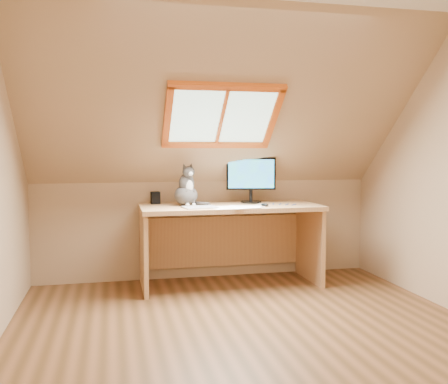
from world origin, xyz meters
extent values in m
plane|color=brown|center=(0.00, 0.00, 0.00)|extent=(3.50, 3.50, 0.00)
cube|color=tan|center=(0.00, -1.75, 1.20)|extent=(3.50, 0.02, 2.40)
cube|color=tan|center=(0.00, 1.75, 0.50)|extent=(3.50, 0.02, 1.00)
cube|color=tan|center=(0.00, 0.97, 1.70)|extent=(3.50, 1.56, 1.41)
cube|color=#B2E0CC|center=(0.00, 1.05, 1.63)|extent=(0.90, 0.53, 0.48)
cube|color=#CC5113|center=(0.00, 1.05, 1.63)|extent=(1.02, 0.64, 0.59)
cube|color=tan|center=(0.16, 1.38, 0.77)|extent=(1.73, 0.76, 0.04)
cube|color=tan|center=(-0.68, 1.38, 0.37)|extent=(0.04, 0.68, 0.75)
cube|color=tan|center=(0.99, 1.38, 0.37)|extent=(0.04, 0.68, 0.75)
cube|color=tan|center=(0.16, 1.73, 0.37)|extent=(1.63, 0.03, 0.52)
cylinder|color=black|center=(0.41, 1.52, 0.80)|extent=(0.21, 0.21, 0.02)
cylinder|color=black|center=(0.41, 1.52, 0.87)|extent=(0.03, 0.03, 0.11)
cube|color=black|center=(0.41, 1.52, 1.09)|extent=(0.49, 0.13, 0.32)
cube|color=#162CB9|center=(0.40, 1.49, 1.09)|extent=(0.45, 0.09, 0.29)
ellipsoid|color=#423D3A|center=(-0.27, 1.42, 0.89)|extent=(0.29, 0.32, 0.19)
ellipsoid|color=#423D3A|center=(-0.26, 1.41, 1.00)|extent=(0.18, 0.18, 0.21)
ellipsoid|color=silver|center=(-0.25, 1.34, 0.98)|extent=(0.08, 0.06, 0.12)
ellipsoid|color=#423D3A|center=(-0.25, 1.36, 1.12)|extent=(0.14, 0.13, 0.11)
sphere|color=silver|center=(-0.24, 1.31, 1.10)|extent=(0.04, 0.04, 0.04)
cone|color=#423D3A|center=(-0.29, 1.37, 1.17)|extent=(0.07, 0.06, 0.07)
cone|color=#423D3A|center=(-0.22, 1.39, 1.17)|extent=(0.06, 0.07, 0.07)
cube|color=black|center=(-0.54, 1.63, 0.85)|extent=(0.09, 0.09, 0.12)
cube|color=#B2B2B7|center=(-0.18, 1.17, 0.80)|extent=(0.33, 0.26, 0.01)
ellipsoid|color=black|center=(0.45, 1.17, 0.81)|extent=(0.09, 0.11, 0.03)
cube|color=white|center=(0.15, 1.12, 0.79)|extent=(0.33, 0.27, 0.00)
cube|color=white|center=(0.15, 1.12, 0.79)|extent=(0.32, 0.24, 0.00)
cube|color=white|center=(0.15, 1.12, 0.80)|extent=(0.35, 0.30, 0.00)
cube|color=white|center=(0.15, 1.12, 0.80)|extent=(0.34, 0.28, 0.00)
camera|label=1|loc=(-0.97, -3.32, 1.30)|focal=40.00mm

